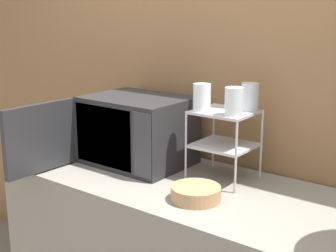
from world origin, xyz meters
name	(u,v)px	position (x,y,z in m)	size (l,w,h in m)	color
wall_back	(226,80)	(0.00, 0.72, 1.30)	(8.00, 0.06, 2.60)	olive
microwave	(133,131)	(-0.33, 0.40, 1.06)	(0.53, 0.76, 0.33)	#262628
dish_rack	(224,130)	(0.14, 0.48, 1.12)	(0.26, 0.24, 0.31)	#B2B2B7
glass_front_left	(202,97)	(0.06, 0.42, 1.27)	(0.08, 0.08, 0.12)	silver
glass_back_right	(250,97)	(0.22, 0.55, 1.27)	(0.08, 0.08, 0.12)	silver
glass_front_right	(234,102)	(0.22, 0.42, 1.27)	(0.08, 0.08, 0.12)	silver
bowl	(196,194)	(0.18, 0.21, 0.92)	(0.20, 0.20, 0.06)	#AD7F56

